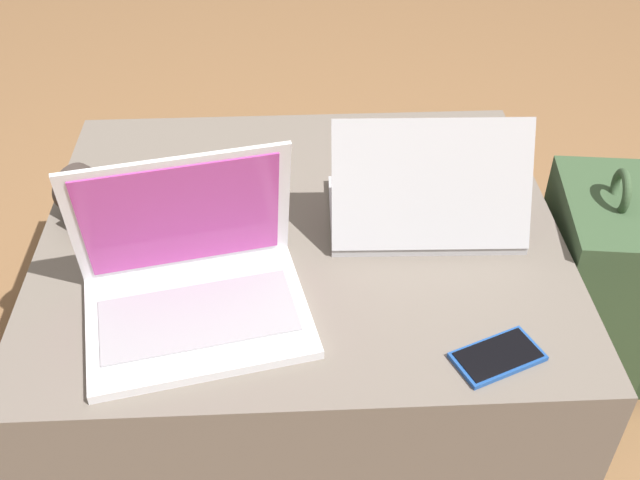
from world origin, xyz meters
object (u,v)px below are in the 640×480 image
(laptop_far, at_px, (425,204))
(wrist_brace, at_px, (103,202))
(laptop_near, at_px, (193,281))
(backpack, at_px, (595,294))
(cell_phone, at_px, (498,356))

(laptop_far, bearing_deg, wrist_brace, -1.47)
(laptop_near, bearing_deg, backpack, 3.02)
(backpack, height_order, wrist_brace, backpack)
(backpack, bearing_deg, laptop_near, 112.03)
(wrist_brace, bearing_deg, cell_phone, -29.46)
(cell_phone, xyz_separation_m, wrist_brace, (-0.65, 0.37, 0.04))
(backpack, xyz_separation_m, wrist_brace, (-0.97, 0.03, 0.25))
(laptop_near, distance_m, backpack, 0.85)
(laptop_near, height_order, cell_phone, laptop_near)
(laptop_far, xyz_separation_m, cell_phone, (0.06, -0.34, -0.04))
(laptop_far, height_order, backpack, laptop_far)
(backpack, relative_size, wrist_brace, 2.78)
(laptop_far, xyz_separation_m, backpack, (0.38, 0.01, -0.25))
(laptop_near, distance_m, cell_phone, 0.49)
(laptop_near, relative_size, cell_phone, 2.59)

